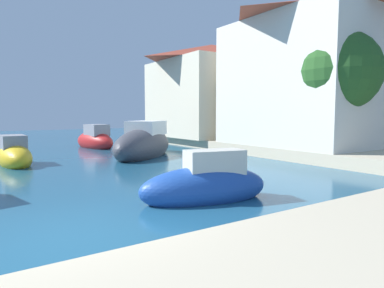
% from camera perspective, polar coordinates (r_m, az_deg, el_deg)
% --- Properties ---
extents(ground, '(80.00, 80.00, 0.00)m').
position_cam_1_polar(ground, '(6.04, -20.20, -14.69)').
color(ground, '#1E5170').
extents(quay_promenade, '(44.00, 32.00, 0.50)m').
position_cam_1_polar(quay_promenade, '(7.82, 13.33, -8.09)').
color(quay_promenade, beige).
rests_on(quay_promenade, ground).
extents(moored_boat_0, '(3.30, 1.79, 1.40)m').
position_cam_1_polar(moored_boat_0, '(8.01, 2.33, -6.85)').
color(moored_boat_0, '#1E479E').
rests_on(moored_boat_0, ground).
extents(moored_boat_3, '(5.18, 5.04, 2.05)m').
position_cam_1_polar(moored_boat_3, '(16.46, -8.05, -0.05)').
color(moored_boat_3, '#3F3F47').
rests_on(moored_boat_3, ground).
extents(moored_boat_6, '(1.86, 3.97, 1.67)m').
position_cam_1_polar(moored_boat_6, '(21.26, -15.88, 0.61)').
color(moored_boat_6, '#B21E1E').
rests_on(moored_boat_6, ground).
extents(moored_boat_7, '(1.28, 3.05, 1.41)m').
position_cam_1_polar(moored_boat_7, '(15.16, -27.50, -1.70)').
color(moored_boat_7, gold).
rests_on(moored_boat_7, ground).
extents(waterfront_building_main, '(6.34, 7.55, 7.07)m').
position_cam_1_polar(waterfront_building_main, '(18.20, 18.81, 11.35)').
color(waterfront_building_main, silver).
rests_on(waterfront_building_main, quay_promenade).
extents(waterfront_building_annex, '(7.21, 7.27, 6.23)m').
position_cam_1_polar(waterfront_building_annex, '(23.92, 3.23, 9.03)').
color(waterfront_building_annex, beige).
rests_on(waterfront_building_annex, quay_promenade).
extents(quayside_tree, '(3.32, 3.32, 4.87)m').
position_cam_1_polar(quayside_tree, '(15.36, 23.37, 10.98)').
color(quayside_tree, brown).
rests_on(quayside_tree, quay_promenade).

